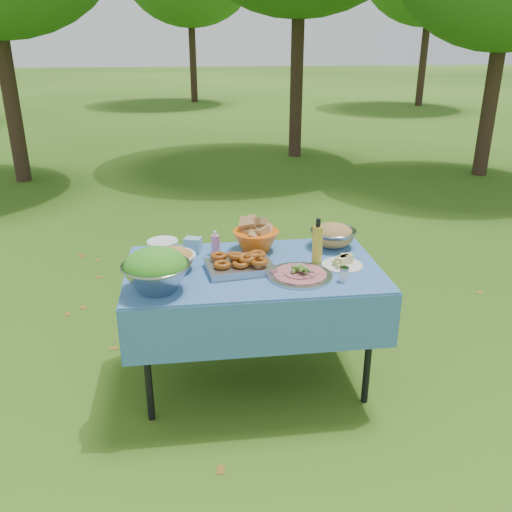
{
  "coord_description": "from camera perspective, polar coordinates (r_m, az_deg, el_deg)",
  "views": [
    {
      "loc": [
        -0.35,
        -2.87,
        2.0
      ],
      "look_at": [
        0.02,
        0.0,
        0.83
      ],
      "focal_mm": 38.0,
      "sensor_mm": 36.0,
      "label": 1
    }
  ],
  "objects": [
    {
      "name": "sanitizer_bottle",
      "position": [
        3.33,
        -4.29,
        1.45
      ],
      "size": [
        0.06,
        0.06,
        0.15
      ],
      "primitive_type": "cylinder",
      "rotation": [
        0.0,
        0.0,
        0.25
      ],
      "color": "pink",
      "rests_on": "picnic_table"
    },
    {
      "name": "shaker",
      "position": [
        2.99,
        9.25,
        -1.89
      ],
      "size": [
        0.06,
        0.06,
        0.08
      ],
      "primitive_type": "cylinder",
      "rotation": [
        0.0,
        0.0,
        0.22
      ],
      "color": "white",
      "rests_on": "picnic_table"
    },
    {
      "name": "ground",
      "position": [
        3.51,
        -0.25,
        -12.68
      ],
      "size": [
        80.0,
        80.0,
        0.0
      ],
      "primitive_type": "plane",
      "color": "#193609",
      "rests_on": "ground"
    },
    {
      "name": "oil_bottle",
      "position": [
        3.17,
        6.49,
        1.54
      ],
      "size": [
        0.07,
        0.07,
        0.28
      ],
      "primitive_type": "cylinder",
      "rotation": [
        0.0,
        0.0,
        -0.19
      ],
      "color": "gold",
      "rests_on": "picnic_table"
    },
    {
      "name": "pasta_bowl_steel",
      "position": [
        3.47,
        8.12,
        2.22
      ],
      "size": [
        0.29,
        0.29,
        0.15
      ],
      "primitive_type": null,
      "rotation": [
        0.0,
        0.0,
        0.01
      ],
      "color": "#989B9F",
      "rests_on": "picnic_table"
    },
    {
      "name": "wipes_box",
      "position": [
        3.38,
        -6.65,
        1.17
      ],
      "size": [
        0.12,
        0.1,
        0.09
      ],
      "primitive_type": "cube",
      "rotation": [
        0.0,
        0.0,
        -0.33
      ],
      "color": "#7AB8CA",
      "rests_on": "picnic_table"
    },
    {
      "name": "pasta_bowl_white",
      "position": [
        3.13,
        -8.58,
        -0.25
      ],
      "size": [
        0.29,
        0.29,
        0.13
      ],
      "primitive_type": null,
      "rotation": [
        0.0,
        0.0,
        -0.28
      ],
      "color": "white",
      "rests_on": "picnic_table"
    },
    {
      "name": "fried_tray",
      "position": [
        3.09,
        -1.75,
        -0.77
      ],
      "size": [
        0.4,
        0.31,
        0.09
      ],
      "primitive_type": "cube",
      "rotation": [
        0.0,
        0.0,
        0.13
      ],
      "color": "#A3A3A7",
      "rests_on": "picnic_table"
    },
    {
      "name": "picnic_table",
      "position": [
        3.31,
        -0.26,
        -7.25
      ],
      "size": [
        1.46,
        0.86,
        0.76
      ],
      "primitive_type": "cube",
      "color": "#749DDF",
      "rests_on": "ground"
    },
    {
      "name": "salad_bowl",
      "position": [
        2.86,
        -10.5,
        -1.44
      ],
      "size": [
        0.39,
        0.39,
        0.23
      ],
      "primitive_type": null,
      "rotation": [
        0.0,
        0.0,
        -0.09
      ],
      "color": "#989B9F",
      "rests_on": "picnic_table"
    },
    {
      "name": "cheese_plate",
      "position": [
        3.19,
        9.1,
        -0.51
      ],
      "size": [
        0.26,
        0.26,
        0.06
      ],
      "primitive_type": "cylinder",
      "rotation": [
        0.0,
        0.0,
        -0.11
      ],
      "color": "white",
      "rests_on": "picnic_table"
    },
    {
      "name": "charcuterie_platter",
      "position": [
        3.02,
        4.65,
        -1.43
      ],
      "size": [
        0.45,
        0.45,
        0.08
      ],
      "primitive_type": "cylinder",
      "rotation": [
        0.0,
        0.0,
        -0.27
      ],
      "color": "#B4B8BC",
      "rests_on": "picnic_table"
    },
    {
      "name": "bread_bowl",
      "position": [
        3.37,
        -0.02,
        2.19
      ],
      "size": [
        0.29,
        0.29,
        0.19
      ],
      "primitive_type": null,
      "rotation": [
        0.0,
        0.0,
        0.0
      ],
      "color": "orange",
      "rests_on": "picnic_table"
    },
    {
      "name": "plate_stack",
      "position": [
        3.41,
        -9.78,
        1.05
      ],
      "size": [
        0.24,
        0.24,
        0.07
      ],
      "primitive_type": "cylinder",
      "rotation": [
        0.0,
        0.0,
        0.3
      ],
      "color": "white",
      "rests_on": "picnic_table"
    }
  ]
}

